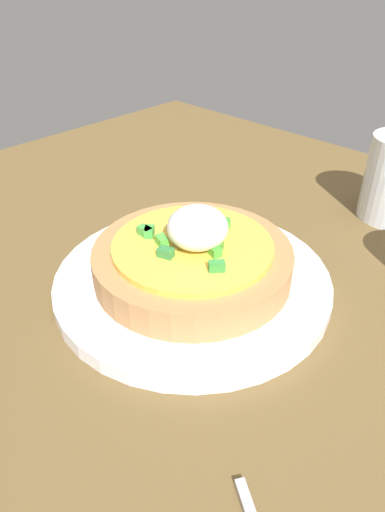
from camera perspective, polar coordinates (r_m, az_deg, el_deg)
name	(u,v)px	position (r cm, az deg, el deg)	size (l,w,h in cm)	color
dining_table	(264,288)	(44.68, 8.85, -3.91)	(97.82, 72.12, 2.13)	brown
plate	(193,280)	(42.17, 0.00, -3.03)	(24.76, 24.76, 1.39)	white
pizza	(193,257)	(40.63, 0.05, -0.13)	(17.54, 17.54, 6.91)	#B07C4A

